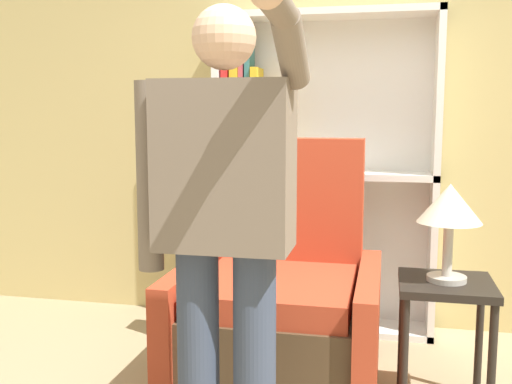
{
  "coord_description": "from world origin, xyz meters",
  "views": [
    {
      "loc": [
        0.27,
        -1.82,
        1.36
      ],
      "look_at": [
        -0.25,
        0.54,
        1.04
      ],
      "focal_mm": 42.0,
      "sensor_mm": 36.0,
      "label": 1
    }
  ],
  "objects_px": {
    "table_lamp": "(450,209)",
    "side_table": "(445,306)",
    "bookcase": "(298,178)",
    "person_standing": "(224,222)",
    "armchair": "(280,311)"
  },
  "relations": [
    {
      "from": "person_standing",
      "to": "side_table",
      "type": "xyz_separation_m",
      "value": [
        0.81,
        0.79,
        -0.5
      ]
    },
    {
      "from": "side_table",
      "to": "person_standing",
      "type": "bearing_deg",
      "value": -135.71
    },
    {
      "from": "person_standing",
      "to": "armchair",
      "type": "bearing_deg",
      "value": 87.57
    },
    {
      "from": "table_lamp",
      "to": "side_table",
      "type": "bearing_deg",
      "value": 135.0
    },
    {
      "from": "bookcase",
      "to": "table_lamp",
      "type": "distance_m",
      "value": 1.26
    },
    {
      "from": "armchair",
      "to": "table_lamp",
      "type": "relative_size",
      "value": 2.78
    },
    {
      "from": "bookcase",
      "to": "person_standing",
      "type": "height_order",
      "value": "bookcase"
    },
    {
      "from": "armchair",
      "to": "side_table",
      "type": "relative_size",
      "value": 2.01
    },
    {
      "from": "bookcase",
      "to": "person_standing",
      "type": "bearing_deg",
      "value": -89.88
    },
    {
      "from": "bookcase",
      "to": "armchair",
      "type": "xyz_separation_m",
      "value": [
        0.04,
        -0.85,
        -0.58
      ]
    },
    {
      "from": "armchair",
      "to": "person_standing",
      "type": "xyz_separation_m",
      "value": [
        -0.04,
        -0.9,
        0.62
      ]
    },
    {
      "from": "bookcase",
      "to": "person_standing",
      "type": "distance_m",
      "value": 1.76
    },
    {
      "from": "person_standing",
      "to": "side_table",
      "type": "distance_m",
      "value": 1.24
    },
    {
      "from": "bookcase",
      "to": "armchair",
      "type": "relative_size",
      "value": 1.6
    },
    {
      "from": "bookcase",
      "to": "side_table",
      "type": "height_order",
      "value": "bookcase"
    }
  ]
}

